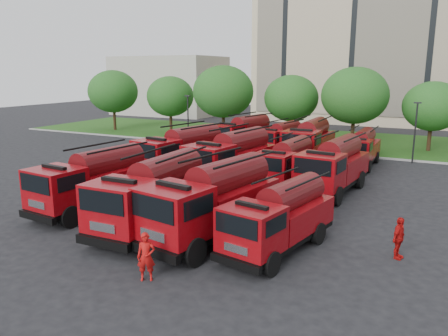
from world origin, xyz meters
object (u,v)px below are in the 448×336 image
object	(u,v)px
fire_truck_7	(334,166)
firefighter_2	(397,258)
fire_truck_6	(287,163)
fire_truck_10	(309,142)
firefighter_0	(147,280)
fire_truck_0	(94,180)
firefighter_4	(204,198)
fire_truck_4	(183,152)
fire_truck_2	(213,201)
fire_truck_8	(244,134)
fire_truck_9	(281,139)
fire_truck_1	(154,194)
fire_truck_5	(232,158)
firefighter_1	(215,244)
firefighter_3	(290,226)
fire_truck_3	(280,217)
firefighter_5	(323,196)
fire_truck_11	(361,148)

from	to	relation	value
fire_truck_7	firefighter_2	world-z (taller)	fire_truck_7
fire_truck_6	fire_truck_7	xyz separation A→B (m)	(3.14, -0.15, 0.15)
fire_truck_10	firefighter_0	xyz separation A→B (m)	(0.51, -23.50, -1.80)
fire_truck_0	firefighter_4	size ratio (longest dim) A/B	3.83
fire_truck_4	firefighter_2	xyz separation A→B (m)	(15.62, -8.41, -1.81)
fire_truck_2	fire_truck_10	size ratio (longest dim) A/B	1.03
fire_truck_4	fire_truck_8	size ratio (longest dim) A/B	1.04
fire_truck_9	firefighter_0	size ratio (longest dim) A/B	3.69
fire_truck_2	firefighter_2	bearing A→B (deg)	20.09
fire_truck_1	fire_truck_5	xyz separation A→B (m)	(-0.38, 9.58, 0.06)
fire_truck_5	firefighter_1	world-z (taller)	fire_truck_5
firefighter_2	fire_truck_5	bearing A→B (deg)	70.85
fire_truck_0	fire_truck_10	world-z (taller)	fire_truck_10
fire_truck_8	fire_truck_2	bearing A→B (deg)	-59.02
fire_truck_2	fire_truck_10	distance (m)	18.71
fire_truck_9	fire_truck_2	bearing A→B (deg)	-70.55
fire_truck_7	firefighter_3	distance (m)	7.43
fire_truck_0	fire_truck_4	xyz separation A→B (m)	(0.18, 9.02, 0.11)
fire_truck_9	firefighter_2	size ratio (longest dim) A/B	3.82
fire_truck_10	fire_truck_2	bearing A→B (deg)	-88.32
fire_truck_6	firefighter_0	world-z (taller)	fire_truck_6
fire_truck_8	fire_truck_9	bearing A→B (deg)	18.63
fire_truck_6	firefighter_2	distance (m)	12.19
fire_truck_0	fire_truck_3	world-z (taller)	fire_truck_0
fire_truck_9	firefighter_3	bearing A→B (deg)	-60.77
fire_truck_9	firefighter_5	world-z (taller)	fire_truck_9
fire_truck_4	fire_truck_10	world-z (taller)	same
fire_truck_0	firefighter_1	xyz separation A→B (m)	(8.30, -1.42, -1.69)
fire_truck_9	firefighter_0	bearing A→B (deg)	-73.09
fire_truck_0	firefighter_2	xyz separation A→B (m)	(15.80, 0.61, -1.69)
fire_truck_8	fire_truck_5	bearing A→B (deg)	-59.19
firefighter_1	fire_truck_4	bearing A→B (deg)	115.59
firefighter_0	firefighter_3	bearing A→B (deg)	39.14
firefighter_0	firefighter_4	size ratio (longest dim) A/B	0.93
fire_truck_0	firefighter_0	distance (m)	9.63
fire_truck_0	fire_truck_2	size ratio (longest dim) A/B	0.93
fire_truck_6	firefighter_4	world-z (taller)	fire_truck_6
fire_truck_5	fire_truck_9	bearing A→B (deg)	100.95
fire_truck_5	fire_truck_7	xyz separation A→B (m)	(6.68, 0.99, -0.11)
fire_truck_5	firefighter_1	size ratio (longest dim) A/B	5.20
firefighter_2	fire_truck_1	bearing A→B (deg)	113.93
fire_truck_0	firefighter_1	bearing A→B (deg)	-4.15
fire_truck_7	firefighter_5	world-z (taller)	fire_truck_7
firefighter_1	firefighter_3	bearing A→B (deg)	46.91
fire_truck_10	firefighter_3	world-z (taller)	fire_truck_10
fire_truck_2	fire_truck_9	world-z (taller)	fire_truck_2
fire_truck_2	firefighter_0	world-z (taller)	fire_truck_2
fire_truck_2	firefighter_0	distance (m)	5.14
firefighter_1	firefighter_3	world-z (taller)	firefighter_1
fire_truck_11	firefighter_4	xyz separation A→B (m)	(-6.95, -13.90, -1.46)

